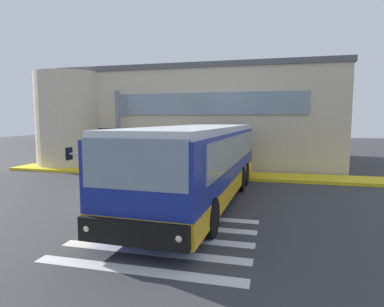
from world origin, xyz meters
name	(u,v)px	position (x,y,z in m)	size (l,w,h in m)	color
ground_plane	(152,195)	(0.00, 0.00, -0.01)	(80.00, 90.00, 0.02)	#353538
bay_paint_stripes	(166,238)	(2.00, -4.20, 0.00)	(4.40, 3.96, 0.01)	silver
terminal_building	(200,118)	(-0.66, 11.53, 3.02)	(18.40, 13.80, 6.06)	beige
boarding_curb	(185,173)	(0.00, 4.80, 0.07)	(20.60, 2.00, 0.15)	yellow
entry_support_column	(118,130)	(-4.12, 5.40, 2.36)	(0.28, 0.28, 4.42)	slate
bus_main_foreground	(200,164)	(2.02, -0.40, 1.33)	(3.43, 10.82, 2.70)	navy
passenger_near_column	(126,153)	(-3.32, 4.65, 1.11)	(0.59, 0.38, 1.68)	#2D2D33
passenger_by_doorway	(138,155)	(-2.44, 4.27, 1.08)	(0.50, 0.40, 1.68)	#4C4233
safety_bollard_yellow	(190,170)	(0.60, 3.60, 0.45)	(0.18, 0.18, 0.90)	yellow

